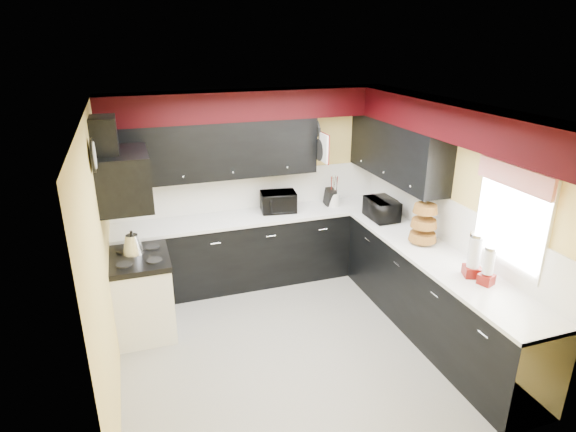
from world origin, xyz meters
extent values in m
plane|color=gray|center=(0.00, 0.00, 0.00)|extent=(3.60, 3.60, 0.00)
cube|color=#E0C666|center=(0.00, 1.80, 1.25)|extent=(3.60, 0.06, 2.50)
cube|color=#E0C666|center=(1.80, 0.00, 1.25)|extent=(0.06, 3.60, 2.50)
cube|color=#E0C666|center=(-1.80, 0.00, 1.25)|extent=(0.06, 3.60, 2.50)
cube|color=white|center=(0.00, 0.00, 2.50)|extent=(3.60, 3.60, 0.06)
cube|color=black|center=(0.00, 1.50, 0.45)|extent=(3.60, 0.60, 0.90)
cube|color=black|center=(1.50, -0.30, 0.45)|extent=(0.60, 3.00, 0.90)
cube|color=white|center=(0.00, 1.50, 0.92)|extent=(3.62, 0.64, 0.04)
cube|color=white|center=(1.50, -0.30, 0.92)|extent=(0.64, 3.02, 0.04)
cube|color=white|center=(0.00, 1.79, 1.19)|extent=(3.60, 0.02, 0.50)
cube|color=white|center=(1.79, 0.00, 1.19)|extent=(0.02, 3.60, 0.50)
cube|color=black|center=(-0.50, 1.62, 1.80)|extent=(2.60, 0.35, 0.70)
cube|color=black|center=(1.62, 0.90, 1.80)|extent=(0.35, 1.80, 0.70)
cube|color=black|center=(0.00, 1.62, 2.33)|extent=(3.60, 0.36, 0.35)
cube|color=black|center=(1.62, -0.18, 2.33)|extent=(0.36, 3.24, 0.35)
cube|color=white|center=(-1.50, 0.75, 0.43)|extent=(0.60, 0.75, 0.86)
cube|color=black|center=(-1.50, 0.75, 0.89)|extent=(0.62, 0.77, 0.06)
cube|color=black|center=(-1.55, 0.75, 1.78)|extent=(0.50, 0.78, 0.55)
cube|color=black|center=(-1.68, 0.75, 2.20)|extent=(0.24, 0.40, 0.40)
cube|color=red|center=(1.73, -0.90, 1.95)|extent=(0.04, 0.88, 0.20)
cube|color=white|center=(0.83, 1.30, 1.80)|extent=(0.03, 0.26, 0.35)
imported|color=black|center=(0.31, 1.54, 1.07)|extent=(0.50, 0.43, 0.26)
imported|color=black|center=(1.46, 0.86, 1.07)|extent=(0.32, 0.47, 0.26)
cylinder|color=silver|center=(1.09, 1.51, 1.03)|extent=(0.18, 0.18, 0.18)
cube|color=black|center=(1.04, 1.53, 1.06)|extent=(0.12, 0.16, 0.24)
camera|label=1|loc=(-1.47, -4.13, 3.14)|focal=30.00mm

